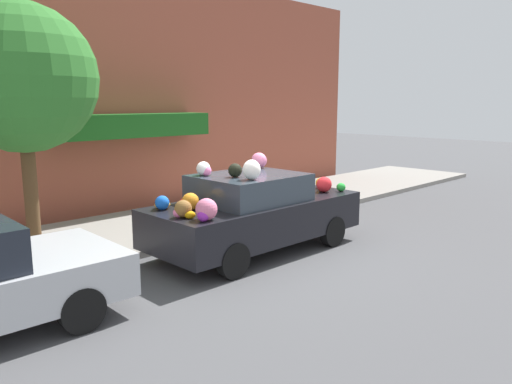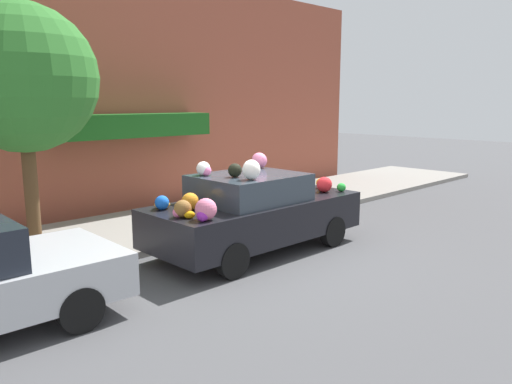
# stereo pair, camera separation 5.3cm
# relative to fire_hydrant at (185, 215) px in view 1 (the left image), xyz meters

# --- Properties ---
(ground_plane) EXTENTS (60.00, 60.00, 0.00)m
(ground_plane) POSITION_rel_fire_hydrant_xyz_m (0.38, -1.68, -0.47)
(ground_plane) COLOR #4C4C4F
(sidewalk_curb) EXTENTS (24.00, 3.20, 0.12)m
(sidewalk_curb) POSITION_rel_fire_hydrant_xyz_m (0.38, 1.02, -0.41)
(sidewalk_curb) COLOR gray
(sidewalk_curb) RESTS_ON ground
(building_facade) EXTENTS (18.00, 1.20, 5.94)m
(building_facade) POSITION_rel_fire_hydrant_xyz_m (0.39, 3.23, 2.46)
(building_facade) COLOR #9E4C38
(building_facade) RESTS_ON ground
(street_tree) EXTENTS (2.54, 2.54, 4.28)m
(street_tree) POSITION_rel_fire_hydrant_xyz_m (-2.66, 0.89, 2.65)
(street_tree) COLOR brown
(street_tree) RESTS_ON sidewalk_curb
(fire_hydrant) EXTENTS (0.20, 0.20, 0.70)m
(fire_hydrant) POSITION_rel_fire_hydrant_xyz_m (0.00, 0.00, 0.00)
(fire_hydrant) COLOR red
(fire_hydrant) RESTS_ON sidewalk_curb
(art_car) EXTENTS (4.13, 1.78, 1.80)m
(art_car) POSITION_rel_fire_hydrant_xyz_m (0.33, -1.69, 0.30)
(art_car) COLOR black
(art_car) RESTS_ON ground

